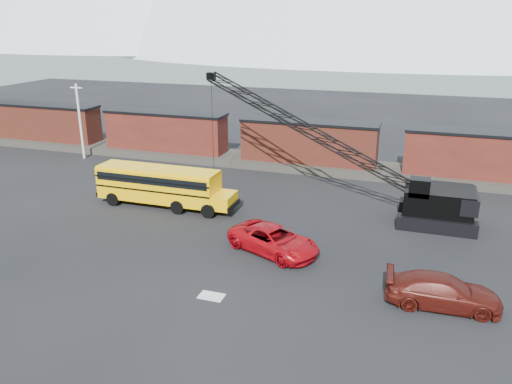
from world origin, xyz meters
TOP-DOWN VIEW (x-y plane):
  - ground at (0.00, 0.00)m, footprint 160.00×160.00m
  - gravel_berm at (0.00, 22.00)m, footprint 120.00×5.00m
  - boxcar_west_far at (-32.00, 22.00)m, footprint 13.70×3.10m
  - boxcar_west_near at (-16.00, 22.00)m, footprint 13.70×3.10m
  - boxcar_mid at (0.00, 22.00)m, footprint 13.70×3.10m
  - boxcar_east_near at (16.00, 22.00)m, footprint 13.70×3.10m
  - utility_pole at (-24.00, 18.00)m, footprint 1.40×0.24m
  - snow_patch at (0.50, -4.00)m, footprint 1.40×0.90m
  - school_bus at (-8.70, 7.62)m, footprint 11.65×2.65m
  - red_pickup at (2.18, 2.34)m, footprint 6.88×5.14m
  - maroon_suv at (12.45, -1.01)m, footprint 6.04×2.75m
  - crawler_crane at (2.55, 12.16)m, footprint 22.26×5.51m

SIDE VIEW (x-z plane):
  - ground at x=0.00m, z-range 0.00..0.00m
  - snow_patch at x=0.50m, z-range 0.00..0.02m
  - gravel_berm at x=0.00m, z-range 0.00..0.70m
  - maroon_suv at x=12.45m, z-range 0.00..1.71m
  - red_pickup at x=2.18m, z-range 0.00..1.74m
  - school_bus at x=-8.70m, z-range 0.20..3.39m
  - boxcar_west_far at x=-32.00m, z-range 0.68..4.85m
  - boxcar_west_near at x=-16.00m, z-range 0.68..4.85m
  - boxcar_mid at x=0.00m, z-range 0.68..4.85m
  - boxcar_east_near at x=16.00m, z-range 0.68..4.85m
  - utility_pole at x=-24.00m, z-range 0.15..8.15m
  - crawler_crane at x=2.55m, z-range 0.66..10.97m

